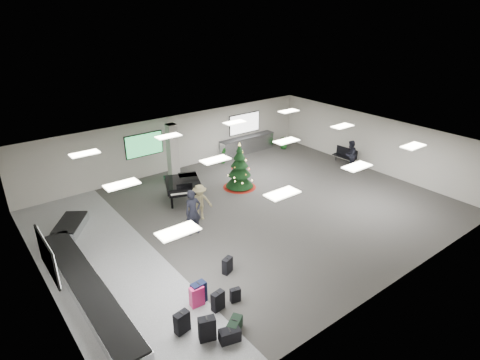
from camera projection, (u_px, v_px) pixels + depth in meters
ground at (252, 213)px, 18.77m from camera, size 18.00×18.00×0.00m
room_envelope at (237, 164)px, 18.10m from camera, size 18.02×14.02×3.21m
baggage_carousel at (83, 273)px, 14.25m from camera, size 2.28×9.71×0.43m
service_counter at (247, 144)px, 26.16m from camera, size 4.05×0.65×1.08m
suitcase_0 at (207, 329)px, 11.58m from camera, size 0.56×0.43×0.79m
suitcase_1 at (218, 301)px, 12.74m from camera, size 0.46×0.29×0.69m
pink_suitcase at (197, 296)px, 12.91m from camera, size 0.47×0.29×0.73m
suitcase_3 at (227, 265)px, 14.51m from camera, size 0.46×0.35×0.63m
navy_suitcase at (199, 293)px, 13.03m from camera, size 0.51×0.32×0.78m
suitcase_5 at (182, 322)px, 11.87m from camera, size 0.50×0.32×0.72m
green_duffel at (235, 326)px, 11.94m from camera, size 0.69×0.59×0.43m
suitcase_7 at (235, 295)px, 13.13m from camera, size 0.37×0.25×0.51m
black_duffel at (230, 335)px, 11.60m from camera, size 0.68×0.49×0.42m
christmas_tree at (240, 172)px, 21.06m from camera, size 1.76×1.76×2.51m
grand_piano at (183, 185)px, 19.62m from camera, size 2.28×2.56×1.21m
bench at (345, 155)px, 24.47m from camera, size 0.59×1.50×0.93m
traveler_a at (193, 212)px, 16.74m from camera, size 0.75×0.51×1.99m
traveler_b at (200, 202)px, 17.92m from camera, size 1.25×0.97×1.70m
traveler_bench at (350, 155)px, 23.42m from camera, size 1.00×0.87×1.74m
potted_plant_left at (223, 156)px, 24.51m from camera, size 0.63×0.64×0.91m
potted_plant_right at (284, 142)px, 26.91m from camera, size 0.67×0.67×0.86m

